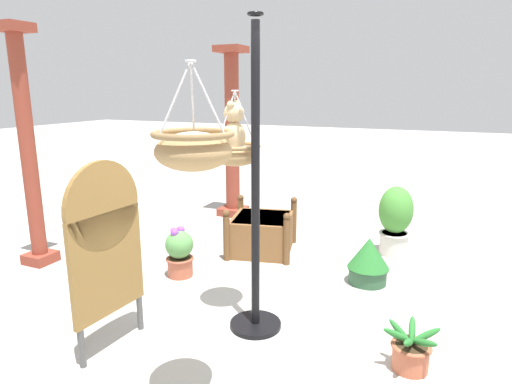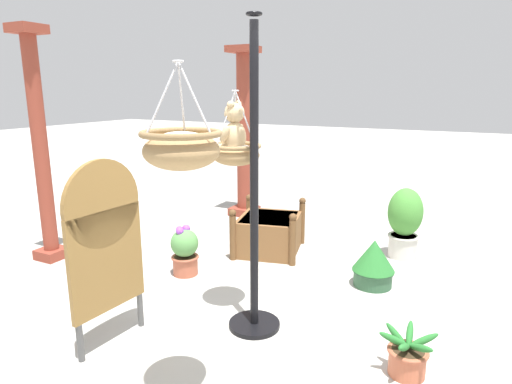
{
  "view_description": "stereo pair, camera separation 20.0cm",
  "coord_description": "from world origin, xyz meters",
  "px_view_note": "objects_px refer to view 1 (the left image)",
  "views": [
    {
      "loc": [
        -3.32,
        -1.34,
        2.0
      ],
      "look_at": [
        -0.01,
        0.12,
        1.15
      ],
      "focal_mm": 30.81,
      "sensor_mm": 36.0,
      "label": 1
    },
    {
      "loc": [
        -3.23,
        -1.52,
        2.0
      ],
      "look_at": [
        -0.01,
        0.12,
        1.15
      ],
      "focal_mm": 30.81,
      "sensor_mm": 36.0,
      "label": 2
    }
  ],
  "objects_px": {
    "potted_plant_fern_front": "(395,219)",
    "potted_plant_trailing_ivy": "(368,260)",
    "potted_plant_bushy_green": "(180,252)",
    "greenhouse_pillar_left": "(28,154)",
    "hanging_basket_left_high": "(193,148)",
    "greenhouse_pillar_right": "(232,137)",
    "display_sign_board": "(106,241)",
    "potted_plant_flowering_red": "(411,351)",
    "display_pole_central": "(255,238)",
    "wooden_planter_box": "(262,232)",
    "teddy_bear": "(233,131)",
    "hanging_basket_with_teddy": "(236,153)"
  },
  "relations": [
    {
      "from": "potted_plant_fern_front",
      "to": "potted_plant_trailing_ivy",
      "type": "xyz_separation_m",
      "value": [
        -0.98,
        0.14,
        -0.2
      ]
    },
    {
      "from": "potted_plant_bushy_green",
      "to": "greenhouse_pillar_left",
      "type": "bearing_deg",
      "value": 101.32
    },
    {
      "from": "hanging_basket_left_high",
      "to": "greenhouse_pillar_right",
      "type": "relative_size",
      "value": 0.22
    },
    {
      "from": "potted_plant_bushy_green",
      "to": "display_sign_board",
      "type": "relative_size",
      "value": 0.37
    },
    {
      "from": "potted_plant_fern_front",
      "to": "potted_plant_bushy_green",
      "type": "bearing_deg",
      "value": 128.32
    },
    {
      "from": "potted_plant_trailing_ivy",
      "to": "potted_plant_flowering_red",
      "type": "bearing_deg",
      "value": -158.33
    },
    {
      "from": "greenhouse_pillar_right",
      "to": "potted_plant_fern_front",
      "type": "height_order",
      "value": "greenhouse_pillar_right"
    },
    {
      "from": "display_pole_central",
      "to": "wooden_planter_box",
      "type": "relative_size",
      "value": 2.54
    },
    {
      "from": "greenhouse_pillar_right",
      "to": "hanging_basket_left_high",
      "type": "bearing_deg",
      "value": -155.76
    },
    {
      "from": "wooden_planter_box",
      "to": "potted_plant_fern_front",
      "type": "bearing_deg",
      "value": -70.05
    },
    {
      "from": "greenhouse_pillar_right",
      "to": "wooden_planter_box",
      "type": "height_order",
      "value": "greenhouse_pillar_right"
    },
    {
      "from": "hanging_basket_left_high",
      "to": "greenhouse_pillar_right",
      "type": "distance_m",
      "value": 4.57
    },
    {
      "from": "teddy_bear",
      "to": "hanging_basket_left_high",
      "type": "distance_m",
      "value": 1.31
    },
    {
      "from": "hanging_basket_with_teddy",
      "to": "greenhouse_pillar_left",
      "type": "distance_m",
      "value": 2.67
    },
    {
      "from": "teddy_bear",
      "to": "potted_plant_trailing_ivy",
      "type": "distance_m",
      "value": 2.07
    },
    {
      "from": "teddy_bear",
      "to": "display_sign_board",
      "type": "relative_size",
      "value": 0.29
    },
    {
      "from": "greenhouse_pillar_left",
      "to": "potted_plant_flowering_red",
      "type": "xyz_separation_m",
      "value": [
        -0.38,
        -4.18,
        -1.15
      ]
    },
    {
      "from": "display_pole_central",
      "to": "greenhouse_pillar_left",
      "type": "xyz_separation_m",
      "value": [
        0.29,
        2.91,
        0.49
      ]
    },
    {
      "from": "hanging_basket_with_teddy",
      "to": "potted_plant_flowering_red",
      "type": "relative_size",
      "value": 1.44
    },
    {
      "from": "hanging_basket_with_teddy",
      "to": "potted_plant_fern_front",
      "type": "bearing_deg",
      "value": -27.91
    },
    {
      "from": "display_pole_central",
      "to": "hanging_basket_with_teddy",
      "type": "relative_size",
      "value": 4.08
    },
    {
      "from": "display_sign_board",
      "to": "hanging_basket_left_high",
      "type": "bearing_deg",
      "value": -110.0
    },
    {
      "from": "teddy_bear",
      "to": "display_sign_board",
      "type": "height_order",
      "value": "teddy_bear"
    },
    {
      "from": "greenhouse_pillar_right",
      "to": "potted_plant_fern_front",
      "type": "xyz_separation_m",
      "value": [
        -0.78,
        -2.62,
        -0.82
      ]
    },
    {
      "from": "hanging_basket_with_teddy",
      "to": "display_sign_board",
      "type": "bearing_deg",
      "value": 143.05
    },
    {
      "from": "display_pole_central",
      "to": "potted_plant_flowering_red",
      "type": "xyz_separation_m",
      "value": [
        -0.08,
        -1.27,
        -0.66
      ]
    },
    {
      "from": "hanging_basket_with_teddy",
      "to": "hanging_basket_left_high",
      "type": "distance_m",
      "value": 1.32
    },
    {
      "from": "display_pole_central",
      "to": "potted_plant_fern_front",
      "type": "relative_size",
      "value": 2.97
    },
    {
      "from": "potted_plant_fern_front",
      "to": "potted_plant_trailing_ivy",
      "type": "distance_m",
      "value": 1.01
    },
    {
      "from": "hanging_basket_left_high",
      "to": "greenhouse_pillar_left",
      "type": "bearing_deg",
      "value": 65.23
    },
    {
      "from": "display_pole_central",
      "to": "potted_plant_flowering_red",
      "type": "distance_m",
      "value": 1.44
    },
    {
      "from": "teddy_bear",
      "to": "hanging_basket_left_high",
      "type": "xyz_separation_m",
      "value": [
        -1.25,
        -0.39,
        0.03
      ]
    },
    {
      "from": "hanging_basket_with_teddy",
      "to": "greenhouse_pillar_right",
      "type": "xyz_separation_m",
      "value": [
        2.89,
        1.5,
        -0.2
      ]
    },
    {
      "from": "potted_plant_fern_front",
      "to": "wooden_planter_box",
      "type": "bearing_deg",
      "value": 109.95
    },
    {
      "from": "display_pole_central",
      "to": "potted_plant_trailing_ivy",
      "type": "relative_size",
      "value": 5.12
    },
    {
      "from": "potted_plant_flowering_red",
      "to": "potted_plant_trailing_ivy",
      "type": "distance_m",
      "value": 1.48
    },
    {
      "from": "hanging_basket_left_high",
      "to": "greenhouse_pillar_left",
      "type": "distance_m",
      "value": 3.36
    },
    {
      "from": "greenhouse_pillar_right",
      "to": "potted_plant_flowering_red",
      "type": "bearing_deg",
      "value": -136.02
    },
    {
      "from": "display_pole_central",
      "to": "potted_plant_bushy_green",
      "type": "relative_size",
      "value": 4.55
    },
    {
      "from": "potted_plant_bushy_green",
      "to": "display_sign_board",
      "type": "xyz_separation_m",
      "value": [
        -1.37,
        -0.28,
        0.61
      ]
    },
    {
      "from": "hanging_basket_left_high",
      "to": "display_sign_board",
      "type": "height_order",
      "value": "hanging_basket_left_high"
    },
    {
      "from": "hanging_basket_left_high",
      "to": "display_sign_board",
      "type": "distance_m",
      "value": 1.36
    },
    {
      "from": "greenhouse_pillar_right",
      "to": "hanging_basket_with_teddy",
      "type": "bearing_deg",
      "value": -152.63
    },
    {
      "from": "hanging_basket_left_high",
      "to": "potted_plant_trailing_ivy",
      "type": "bearing_deg",
      "value": -14.23
    },
    {
      "from": "hanging_basket_with_teddy",
      "to": "greenhouse_pillar_right",
      "type": "distance_m",
      "value": 3.27
    },
    {
      "from": "hanging_basket_left_high",
      "to": "potted_plant_flowering_red",
      "type": "height_order",
      "value": "hanging_basket_left_high"
    },
    {
      "from": "display_sign_board",
      "to": "greenhouse_pillar_left",
      "type": "bearing_deg",
      "value": 62.9
    },
    {
      "from": "teddy_bear",
      "to": "potted_plant_bushy_green",
      "type": "bearing_deg",
      "value": 61.88
    },
    {
      "from": "greenhouse_pillar_left",
      "to": "potted_plant_fern_front",
      "type": "distance_m",
      "value": 4.34
    },
    {
      "from": "greenhouse_pillar_left",
      "to": "display_pole_central",
      "type": "bearing_deg",
      "value": -95.77
    }
  ]
}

